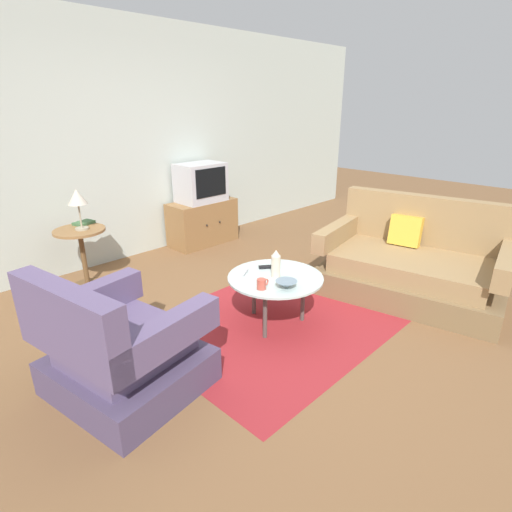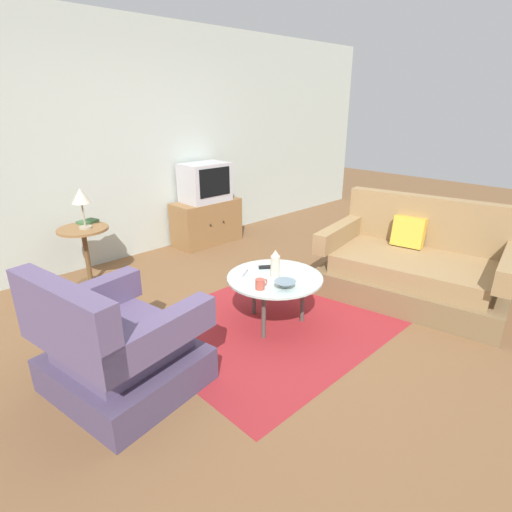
# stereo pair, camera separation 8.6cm
# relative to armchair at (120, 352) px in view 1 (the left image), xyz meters

# --- Properties ---
(ground_plane) EXTENTS (16.00, 16.00, 0.00)m
(ground_plane) POSITION_rel_armchair_xyz_m (1.32, -0.16, -0.30)
(ground_plane) COLOR brown
(back_wall) EXTENTS (9.00, 0.12, 2.70)m
(back_wall) POSITION_rel_armchair_xyz_m (1.32, 2.32, 1.05)
(back_wall) COLOR #B2BCB2
(back_wall) RESTS_ON ground
(area_rug) EXTENTS (2.07, 1.69, 0.00)m
(area_rug) POSITION_rel_armchair_xyz_m (1.36, -0.12, -0.30)
(area_rug) COLOR maroon
(area_rug) RESTS_ON ground
(armchair) EXTENTS (0.97, 1.02, 0.88)m
(armchair) POSITION_rel_armchair_xyz_m (0.00, 0.00, 0.00)
(armchair) COLOR #4B3E5C
(armchair) RESTS_ON ground
(couch) EXTENTS (1.28, 1.83, 0.92)m
(couch) POSITION_rel_armchair_xyz_m (2.75, -0.69, -0.01)
(couch) COLOR brown
(couch) RESTS_ON ground
(coffee_table) EXTENTS (0.80, 0.80, 0.44)m
(coffee_table) POSITION_rel_armchair_xyz_m (1.36, -0.12, 0.10)
(coffee_table) COLOR #B2C6C1
(coffee_table) RESTS_ON ground
(side_table) EXTENTS (0.50, 0.50, 0.61)m
(side_table) POSITION_rel_armchair_xyz_m (0.56, 1.79, 0.14)
(side_table) COLOR olive
(side_table) RESTS_ON ground
(tv_stand) EXTENTS (0.90, 0.45, 0.58)m
(tv_stand) POSITION_rel_armchair_xyz_m (2.28, 2.00, -0.01)
(tv_stand) COLOR olive
(tv_stand) RESTS_ON ground
(television) EXTENTS (0.60, 0.42, 0.49)m
(television) POSITION_rel_armchair_xyz_m (2.28, 2.00, 0.52)
(television) COLOR #B7B7BC
(television) RESTS_ON tv_stand
(table_lamp) EXTENTS (0.19, 0.19, 0.41)m
(table_lamp) POSITION_rel_armchair_xyz_m (0.58, 1.76, 0.62)
(table_lamp) COLOR #9E937A
(table_lamp) RESTS_ON side_table
(vase) EXTENTS (0.08, 0.08, 0.24)m
(vase) POSITION_rel_armchair_xyz_m (1.36, -0.12, 0.25)
(vase) COLOR beige
(vase) RESTS_ON coffee_table
(mug) EXTENTS (0.12, 0.07, 0.08)m
(mug) POSITION_rel_armchair_xyz_m (1.11, -0.20, 0.18)
(mug) COLOR #B74C3D
(mug) RESTS_ON coffee_table
(bowl) EXTENTS (0.17, 0.17, 0.06)m
(bowl) POSITION_rel_armchair_xyz_m (1.26, -0.33, 0.17)
(bowl) COLOR slate
(bowl) RESTS_ON coffee_table
(tv_remote_dark) EXTENTS (0.17, 0.14, 0.02)m
(tv_remote_dark) POSITION_rel_armchair_xyz_m (1.46, 0.05, 0.15)
(tv_remote_dark) COLOR black
(tv_remote_dark) RESTS_ON coffee_table
(tv_remote_silver) EXTENTS (0.15, 0.10, 0.02)m
(tv_remote_silver) POSITION_rel_armchair_xyz_m (1.21, 0.11, 0.15)
(tv_remote_silver) COLOR #B2B2B7
(tv_remote_silver) RESTS_ON coffee_table
(book) EXTENTS (0.22, 0.18, 0.03)m
(book) POSITION_rel_armchair_xyz_m (0.68, 1.94, 0.33)
(book) COLOR #3D663D
(book) RESTS_ON side_table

